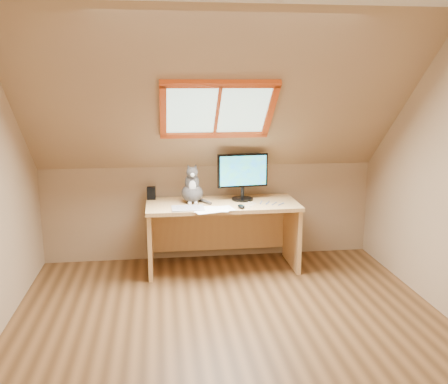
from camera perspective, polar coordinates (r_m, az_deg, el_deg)
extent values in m
plane|color=brown|center=(3.92, 1.17, -15.92)|extent=(3.50, 3.50, 0.00)
cube|color=tan|center=(1.86, 9.52, -8.57)|extent=(3.50, 0.02, 2.40)
cube|color=tan|center=(5.36, -1.61, -2.27)|extent=(3.50, 0.02, 1.00)
cube|color=tan|center=(4.42, -0.66, 10.34)|extent=(3.50, 1.56, 1.41)
cube|color=#B2E0CC|center=(4.50, -0.78, 9.49)|extent=(0.90, 0.53, 0.48)
cube|color=#CD4213|center=(4.50, -0.78, 9.49)|extent=(1.02, 0.64, 0.59)
cube|color=#E4B86C|center=(4.97, -0.19, -1.44)|extent=(1.51, 0.66, 0.04)
cube|color=#E4B86C|center=(5.03, -8.42, -5.48)|extent=(0.04, 0.59, 0.65)
cube|color=#E4B86C|center=(5.20, 7.77, -4.85)|extent=(0.04, 0.59, 0.65)
cube|color=#E4B86C|center=(5.35, -0.59, -4.25)|extent=(1.41, 0.03, 0.45)
cylinder|color=black|center=(5.08, 2.11, -0.81)|extent=(0.22, 0.22, 0.02)
cylinder|color=black|center=(5.07, 2.12, -0.05)|extent=(0.04, 0.04, 0.12)
cube|color=black|center=(5.02, 2.14, 2.49)|extent=(0.52, 0.10, 0.34)
cube|color=#0E39B7|center=(5.00, 2.23, 2.44)|extent=(0.47, 0.06, 0.30)
ellipsoid|color=#4C4643|center=(4.98, -3.66, -0.12)|extent=(0.22, 0.26, 0.19)
ellipsoid|color=#4C4643|center=(4.94, -3.67, 1.06)|extent=(0.14, 0.14, 0.20)
ellipsoid|color=silver|center=(4.89, -3.63, 0.68)|extent=(0.07, 0.04, 0.12)
ellipsoid|color=#4C4643|center=(4.88, -3.66, 2.26)|extent=(0.11, 0.10, 0.10)
sphere|color=silver|center=(4.83, -3.63, 1.95)|extent=(0.04, 0.04, 0.04)
cone|color=#4C4643|center=(4.89, -4.09, 2.88)|extent=(0.05, 0.05, 0.07)
cone|color=#4C4643|center=(4.89, -3.27, 2.90)|extent=(0.05, 0.05, 0.07)
cube|color=black|center=(5.16, -8.31, -0.13)|extent=(0.09, 0.09, 0.12)
cube|color=#B2B2B7|center=(4.74, -4.14, -1.87)|extent=(0.31, 0.22, 0.01)
ellipsoid|color=black|center=(4.75, 1.98, -1.66)|extent=(0.08, 0.12, 0.03)
cube|color=white|center=(4.71, -0.53, -1.98)|extent=(0.33, 0.27, 0.00)
cube|color=white|center=(4.71, -0.53, -1.96)|extent=(0.32, 0.24, 0.00)
cube|color=white|center=(4.71, -0.53, -1.94)|extent=(0.35, 0.30, 0.00)
cube|color=white|center=(4.71, -0.53, -1.92)|extent=(0.34, 0.28, 0.00)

